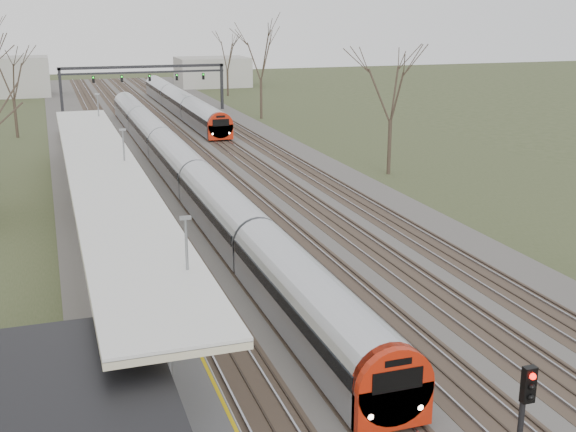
# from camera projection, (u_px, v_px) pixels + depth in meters

# --- Properties ---
(track_bed) EXTENTS (24.00, 160.00, 0.22)m
(track_bed) POSITION_uv_depth(u_px,v_px,m) (190.00, 155.00, 66.21)
(track_bed) COLOR #474442
(track_bed) RESTS_ON ground
(platform) EXTENTS (3.50, 69.00, 1.00)m
(platform) POSITION_uv_depth(u_px,v_px,m) (101.00, 206.00, 47.29)
(platform) COLOR #9E9B93
(platform) RESTS_ON ground
(canopy) EXTENTS (4.10, 50.00, 3.11)m
(canopy) POSITION_uv_depth(u_px,v_px,m) (103.00, 169.00, 42.23)
(canopy) COLOR slate
(canopy) RESTS_ON platform
(signal_gantry) EXTENTS (21.00, 0.59, 6.08)m
(signal_gantry) POSITION_uv_depth(u_px,v_px,m) (144.00, 75.00, 92.22)
(signal_gantry) COLOR black
(signal_gantry) RESTS_ON ground
(tree_east_far) EXTENTS (5.00, 5.00, 10.30)m
(tree_east_far) POSITION_uv_depth(u_px,v_px,m) (392.00, 84.00, 56.56)
(tree_east_far) COLOR #2D231C
(tree_east_far) RESTS_ON ground
(train_near) EXTENTS (2.62, 75.21, 3.05)m
(train_near) POSITION_uv_depth(u_px,v_px,m) (178.00, 162.00, 56.15)
(train_near) COLOR #B4B7BF
(train_near) RESTS_ON ground
(train_far) EXTENTS (2.62, 45.21, 3.05)m
(train_far) POSITION_uv_depth(u_px,v_px,m) (180.00, 102.00, 92.54)
(train_far) COLOR #B4B7BF
(train_far) RESTS_ON ground
(signal_post) EXTENTS (0.35, 0.45, 4.10)m
(signal_post) POSITION_uv_depth(u_px,v_px,m) (524.00, 413.00, 18.86)
(signal_post) COLOR black
(signal_post) RESTS_ON ground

